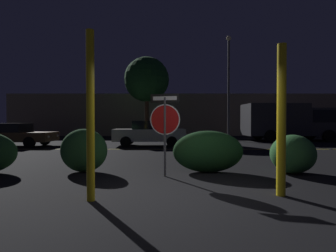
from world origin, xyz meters
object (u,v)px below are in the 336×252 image
object	(u,v)px
yellow_pole_right	(280,120)
yellow_pole_left	(89,116)
passing_car_1	(11,135)
tree_0	(145,80)
street_lamp	(227,80)
hedge_bush_2	(207,151)
delivery_truck	(291,120)
passing_car_2	(148,133)
hedge_bush_1	(83,151)
hedge_bush_3	(291,154)
stop_sign	(164,120)

from	to	relation	value
yellow_pole_right	yellow_pole_left	bearing A→B (deg)	-174.81
passing_car_1	tree_0	size ratio (longest dim) A/B	0.72
street_lamp	hedge_bush_2	bearing A→B (deg)	-105.59
yellow_pole_left	delivery_truck	size ratio (longest dim) A/B	0.44
delivery_truck	passing_car_2	bearing A→B (deg)	-69.97
hedge_bush_1	street_lamp	bearing A→B (deg)	60.29
tree_0	hedge_bush_3	bearing A→B (deg)	-69.40
hedge_bush_3	delivery_truck	world-z (taller)	delivery_truck
yellow_pole_left	tree_0	xyz separation A→B (m)	(-0.30, 16.04, 3.18)
yellow_pole_right	hedge_bush_3	xyz separation A→B (m)	(1.25, 2.15, -0.92)
hedge_bush_3	passing_car_2	bearing A→B (deg)	119.33
delivery_truck	tree_0	world-z (taller)	tree_0
yellow_pole_left	hedge_bush_1	world-z (taller)	yellow_pole_left
hedge_bush_2	delivery_truck	bearing A→B (deg)	55.94
stop_sign	hedge_bush_1	distance (m)	2.50
tree_0	passing_car_1	bearing A→B (deg)	-140.64
delivery_truck	tree_0	distance (m)	11.41
hedge_bush_2	hedge_bush_3	bearing A→B (deg)	-3.55
stop_sign	yellow_pole_left	size ratio (longest dim) A/B	0.70
delivery_truck	tree_0	xyz separation A→B (m)	(-10.84, 1.53, 3.20)
street_lamp	tree_0	world-z (taller)	street_lamp
hedge_bush_2	street_lamp	size ratio (longest dim) A/B	0.25
yellow_pole_left	hedge_bush_3	size ratio (longest dim) A/B	2.54
passing_car_1	delivery_truck	xyz separation A→B (m)	(18.00, 4.34, 0.84)
stop_sign	tree_0	bearing A→B (deg)	109.10
hedge_bush_2	hedge_bush_3	size ratio (longest dim) A/B	1.63
hedge_bush_2	delivery_truck	distance (m)	14.39
tree_0	passing_car_2	bearing A→B (deg)	-83.99
yellow_pole_left	hedge_bush_3	xyz separation A→B (m)	(4.80, 2.47, -1.00)
yellow_pole_right	street_lamp	xyz separation A→B (m)	(2.28, 14.25, 2.99)
hedge_bush_1	hedge_bush_3	world-z (taller)	hedge_bush_1
hedge_bush_3	street_lamp	world-z (taller)	street_lamp
yellow_pole_left	hedge_bush_3	world-z (taller)	yellow_pole_left
hedge_bush_2	yellow_pole_left	bearing A→B (deg)	-133.66
hedge_bush_2	tree_0	xyz separation A→B (m)	(-2.80, 13.43, 4.13)
stop_sign	tree_0	distance (m)	14.43
hedge_bush_2	tree_0	distance (m)	14.32
yellow_pole_left	street_lamp	distance (m)	15.96
yellow_pole_right	hedge_bush_2	bearing A→B (deg)	114.59
passing_car_1	street_lamp	xyz separation A→B (m)	(13.28, 4.39, 3.78)
yellow_pole_left	passing_car_2	distance (m)	10.55
stop_sign	hedge_bush_2	bearing A→B (deg)	37.09
hedge_bush_3	street_lamp	size ratio (longest dim) A/B	0.16
yellow_pole_left	delivery_truck	bearing A→B (deg)	54.01
yellow_pole_right	street_lamp	distance (m)	14.74
yellow_pole_left	hedge_bush_2	xyz separation A→B (m)	(2.50, 2.62, -0.94)
yellow_pole_right	hedge_bush_3	distance (m)	2.65
passing_car_2	delivery_truck	size ratio (longest dim) A/B	0.62
hedge_bush_3	yellow_pole_right	bearing A→B (deg)	-120.19
hedge_bush_1	yellow_pole_left	bearing A→B (deg)	-69.83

